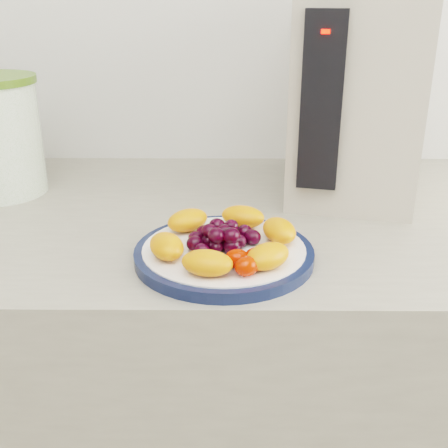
{
  "coord_description": "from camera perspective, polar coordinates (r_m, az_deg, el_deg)",
  "views": [
    {
      "loc": [
        0.06,
        0.37,
        1.22
      ],
      "look_at": [
        0.05,
        1.03,
        0.95
      ],
      "focal_mm": 45.0,
      "sensor_mm": 36.0,
      "label": 1
    }
  ],
  "objects": [
    {
      "name": "fruit_plate",
      "position": [
        0.72,
        0.2,
        -1.51
      ],
      "size": [
        0.2,
        0.2,
        0.03
      ],
      "color": "orange",
      "rests_on": "plate_face"
    },
    {
      "name": "cabinet_face",
      "position": [
        1.16,
        -2.73,
        -21.36
      ],
      "size": [
        3.48,
        0.58,
        0.84
      ],
      "primitive_type": "cube",
      "color": "brown",
      "rests_on": "floor"
    },
    {
      "name": "appliance_panel",
      "position": [
        0.83,
        9.87,
        12.02
      ],
      "size": [
        0.06,
        0.03,
        0.25
      ],
      "primitive_type": "cube",
      "rotation": [
        0.0,
        0.0,
        -0.23
      ],
      "color": "black",
      "rests_on": "appliance_body"
    },
    {
      "name": "plate_face",
      "position": [
        0.73,
        -0.0,
        -3.01
      ],
      "size": [
        0.21,
        0.21,
        0.02
      ],
      "primitive_type": "cylinder",
      "color": "white",
      "rests_on": "counter"
    },
    {
      "name": "appliance_led",
      "position": [
        0.81,
        10.29,
        18.68
      ],
      "size": [
        0.01,
        0.01,
        0.01
      ],
      "primitive_type": "cube",
      "rotation": [
        0.0,
        0.0,
        -0.23
      ],
      "color": "#FF0C05",
      "rests_on": "appliance_panel"
    },
    {
      "name": "counter",
      "position": [
        1.14,
        -2.76,
        -20.27
      ],
      "size": [
        3.5,
        0.6,
        0.9
      ],
      "primitive_type": "cube",
      "color": "gray",
      "rests_on": "floor"
    },
    {
      "name": "appliance_body",
      "position": [
        0.97,
        13.45,
        12.95
      ],
      "size": [
        0.25,
        0.31,
        0.34
      ],
      "primitive_type": "cube",
      "rotation": [
        0.0,
        0.0,
        -0.23
      ],
      "color": "#BBB19F",
      "rests_on": "counter"
    },
    {
      "name": "plate_rim",
      "position": [
        0.73,
        0.0,
        -3.08
      ],
      "size": [
        0.23,
        0.23,
        0.01
      ],
      "primitive_type": "cylinder",
      "color": "#121C3D",
      "rests_on": "counter"
    }
  ]
}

